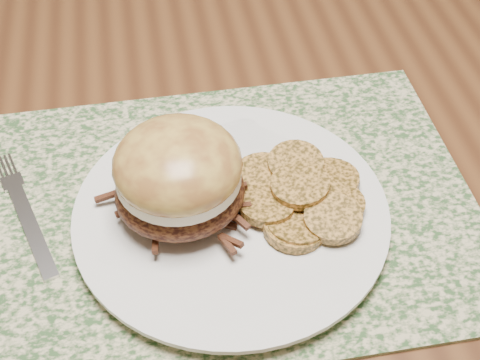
% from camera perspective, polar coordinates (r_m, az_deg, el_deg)
% --- Properties ---
extents(ground, '(3.50, 3.50, 0.00)m').
position_cam_1_polar(ground, '(1.38, 5.47, -15.02)').
color(ground, '#54391C').
rests_on(ground, ground).
extents(dining_table, '(1.50, 0.90, 0.75)m').
position_cam_1_polar(dining_table, '(0.85, 8.62, 6.86)').
color(dining_table, brown).
rests_on(dining_table, ground).
extents(placemat, '(0.45, 0.33, 0.00)m').
position_cam_1_polar(placemat, '(0.61, -1.08, -2.39)').
color(placemat, '#30522A').
rests_on(placemat, dining_table).
extents(dinner_plate, '(0.26, 0.26, 0.02)m').
position_cam_1_polar(dinner_plate, '(0.59, -0.76, -2.99)').
color(dinner_plate, white).
rests_on(dinner_plate, placemat).
extents(pork_sandwich, '(0.12, 0.11, 0.08)m').
position_cam_1_polar(pork_sandwich, '(0.55, -5.26, 0.33)').
color(pork_sandwich, black).
rests_on(pork_sandwich, dinner_plate).
extents(roasted_potatoes, '(0.13, 0.14, 0.03)m').
position_cam_1_polar(roasted_potatoes, '(0.58, 5.18, -1.44)').
color(roasted_potatoes, '#B77D35').
rests_on(roasted_potatoes, dinner_plate).
extents(fork, '(0.06, 0.16, 0.00)m').
position_cam_1_polar(fork, '(0.63, -17.89, -2.59)').
color(fork, silver).
rests_on(fork, placemat).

